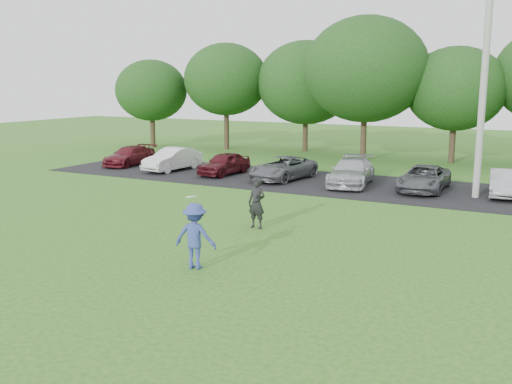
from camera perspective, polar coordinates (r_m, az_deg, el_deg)
ground at (r=15.52m, az=-6.01°, el=-6.90°), size 100.00×100.00×0.00m
parking_lot at (r=27.01m, az=9.33°, el=0.71°), size 32.00×6.50×0.03m
utility_pole at (r=24.98m, az=21.79°, el=9.71°), size 0.28×0.28×9.08m
frisbee_player at (r=14.74m, az=-6.11°, el=-4.39°), size 1.20×0.83×1.92m
camera_bystander at (r=18.65m, az=0.07°, el=-1.12°), size 0.64×0.46×1.69m
parked_cars at (r=27.02m, az=8.81°, el=1.99°), size 28.25×4.49×1.24m
tree_row at (r=35.69m, az=16.94°, el=10.74°), size 42.39×9.85×8.64m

